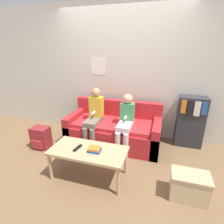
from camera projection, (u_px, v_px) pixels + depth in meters
ground_plane at (106, 157)px, 3.03m from camera, size 10.00×10.00×0.00m
wall_back at (121, 73)px, 3.49m from camera, size 8.00×0.07×2.60m
couch at (114, 130)px, 3.40m from camera, size 1.75×0.81×0.79m
coffee_table at (88, 153)px, 2.44m from camera, size 1.07×0.51×0.45m
person_left at (94, 116)px, 3.21m from camera, size 0.24×0.56×1.09m
person_right at (126, 121)px, 3.05m from camera, size 0.24×0.56×1.03m
tv_remote at (78, 148)px, 2.44m from camera, size 0.07×0.17×0.02m
book_stack at (95, 149)px, 2.37m from camera, size 0.17×0.14×0.06m
bookshelf at (190, 122)px, 3.24m from camera, size 0.48×0.27×0.96m
storage_box at (189, 186)px, 2.15m from camera, size 0.45×0.29×0.35m
backpack at (41, 138)px, 3.25m from camera, size 0.32×0.26×0.41m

